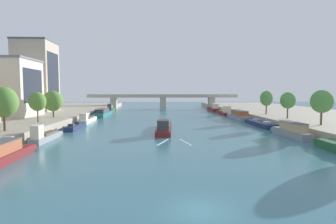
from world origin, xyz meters
TOP-DOWN VIEW (x-y plane):
  - ground_plane at (0.00, 0.00)m, footprint 400.00×400.00m
  - quay_left at (-41.28, 55.00)m, footprint 36.00×170.00m
  - quay_right at (41.28, 55.00)m, footprint 36.00×170.00m
  - barge_midriver at (-1.48, 36.99)m, footprint 3.83×17.56m
  - wake_behind_barge at (-0.19, 25.23)m, footprint 5.59×6.06m
  - moored_boat_left_near at (-21.35, 27.06)m, footprint 1.78×10.55m
  - moored_boat_left_lone at (-20.68, 41.53)m, footprint 2.03×10.29m
  - moored_boat_left_midway at (-21.54, 55.10)m, footprint 2.59×13.25m
  - moored_boat_left_gap_after at (-20.96, 73.12)m, footprint 3.52×16.61m
  - moored_boat_left_downstream at (-21.07, 90.21)m, footprint 1.99×11.15m
  - moored_boat_right_upstream at (21.14, 29.26)m, footprint 2.42×11.57m
  - moored_boat_right_near at (21.50, 45.08)m, footprint 2.80×14.28m
  - moored_boat_right_gap_after at (21.25, 61.01)m, footprint 3.08×15.64m
  - moored_boat_right_lone at (21.17, 77.60)m, footprint 3.22×14.26m
  - moored_boat_right_far at (20.84, 95.44)m, footprint 3.32×16.62m
  - tree_left_nearest at (-27.34, 26.33)m, footprint 4.35×4.35m
  - tree_left_distant at (-27.69, 39.37)m, footprint 3.45×3.45m
  - tree_left_past_mid at (-28.42, 49.81)m, footprint 4.63×4.63m
  - tree_right_by_lamp at (28.13, 31.88)m, footprint 4.04×4.04m
  - tree_right_midway at (27.68, 44.20)m, footprint 3.48×3.48m
  - tree_right_nearest at (27.52, 56.22)m, footprint 3.48×3.48m
  - building_left_far_end at (-41.90, 52.32)m, footprint 15.93×13.32m
  - building_left_corner at (-41.90, 72.22)m, footprint 11.17×12.00m
  - bridge_far at (0.00, 111.20)m, footprint 70.55×4.40m

SIDE VIEW (x-z plane):
  - ground_plane at x=0.00m, z-range 0.00..0.00m
  - wake_behind_barge at x=-0.19m, z-range 0.00..0.03m
  - moored_boat_left_lone at x=-20.68m, z-range -0.51..1.58m
  - moored_boat_right_near at x=21.50m, z-range -0.52..1.61m
  - moored_boat_left_midway at x=-21.54m, z-range -0.55..2.16m
  - barge_midriver at x=-1.48m, z-range -0.60..2.28m
  - moored_boat_left_near at x=-21.35m, z-range -0.64..2.36m
  - moored_boat_right_lone at x=21.17m, z-range -0.70..2.55m
  - quay_left at x=-41.28m, z-range 0.00..1.86m
  - quay_right at x=41.28m, z-range 0.00..1.86m
  - moored_boat_right_far at x=20.84m, z-range -0.66..2.72m
  - moored_boat_left_downstream at x=-21.07m, z-range -0.71..2.79m
  - moored_boat_left_gap_after at x=-20.96m, z-range -0.20..2.35m
  - moored_boat_right_gap_after at x=21.25m, z-range -0.22..2.49m
  - moored_boat_right_upstream at x=21.14m, z-range -0.23..2.55m
  - bridge_far at x=0.00m, z-range 1.06..7.93m
  - tree_left_past_mid at x=-28.42m, z-range 2.59..9.09m
  - tree_left_distant at x=-27.69m, z-range 2.98..9.21m
  - tree_right_midway at x=27.68m, z-range 3.00..9.18m
  - tree_right_nearest at x=27.52m, z-range 2.99..9.53m
  - tree_right_by_lamp at x=28.13m, z-range 2.97..9.59m
  - tree_left_nearest at x=-27.34m, z-range 2.93..10.01m
  - building_left_far_end at x=-41.90m, z-range 1.87..16.47m
  - building_left_corner at x=-41.90m, z-range 1.87..24.51m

